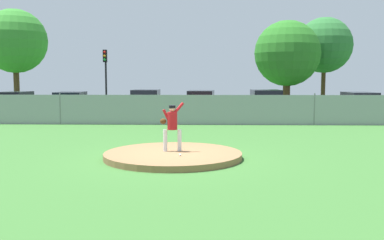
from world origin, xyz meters
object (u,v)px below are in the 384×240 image
Objects in this scene: parked_car_silver at (146,104)px; parked_car_slate at (266,105)px; traffic_light_near at (106,70)px; parked_car_red at (201,105)px; pitcher_youth at (172,123)px; baseball at (180,155)px; traffic_cone_orange at (322,113)px; parked_car_teal at (71,105)px; parked_car_charcoal at (16,105)px; parked_car_white at (359,105)px.

parked_car_slate is (7.75, -0.74, 0.01)m from parked_car_silver.
parked_car_red is at bearing -28.00° from traffic_light_near.
pitcher_youth is 21.57× the size of baseball.
traffic_cone_orange is at bearing 58.83° from pitcher_youth.
parked_car_teal is 3.91m from parked_car_charcoal.
parked_car_white is (11.17, 14.75, -0.32)m from pitcher_youth.
parked_car_red reaches higher than parked_car_white.
traffic_light_near is at bearing 134.92° from parked_car_silver.
traffic_cone_orange is (11.47, -0.26, -0.58)m from parked_car_silver.
parked_car_charcoal is 20.11m from traffic_cone_orange.
pitcher_youth is at bearing -79.10° from parked_car_silver.
parked_car_silver is 7.78m from parked_car_slate.
parked_car_teal is 0.97× the size of parked_car_red.
parked_car_teal is at bearing -107.81° from traffic_light_near.
pitcher_youth is 16.75m from traffic_cone_orange.
parked_car_charcoal reaches higher than traffic_cone_orange.
parked_car_silver is 0.99× the size of parked_car_slate.
parked_car_slate is at bearing -5.89° from parked_car_red.
pitcher_youth is at bearing -93.31° from parked_car_red.
parked_car_red is at bearing -0.67° from parked_car_charcoal.
parked_car_red is 1.01× the size of traffic_light_near.
baseball is 0.02× the size of parked_car_white.
parked_car_silver is at bearing 101.42° from baseball.
traffic_cone_orange reaches higher than baseball.
parked_car_slate is 0.92× the size of parked_car_red.
parked_car_teal is at bearing -8.61° from parked_car_charcoal.
parked_car_white is 2.60m from traffic_cone_orange.
traffic_cone_orange is (7.84, 0.06, -0.57)m from parked_car_red.
traffic_light_near is at bearing 159.51° from parked_car_slate.
parked_car_teal is 4.99m from traffic_light_near.
parked_car_red is (8.40, 0.44, 0.03)m from parked_car_teal.
parked_car_slate is at bearing 72.56° from baseball.
traffic_light_near is (-6.55, 18.90, 2.92)m from baseball.
parked_car_white is 0.97× the size of parked_car_red.
parked_car_teal reaches higher than traffic_cone_orange.
traffic_light_near reaches higher than parked_car_white.
baseball is at bearing -70.90° from traffic_light_near.
parked_car_teal is 8.13× the size of traffic_cone_orange.
parked_car_charcoal is at bearing -179.13° from parked_car_white.
parked_car_teal is at bearing -177.16° from parked_car_white.
traffic_light_near is (-11.17, 4.18, 2.31)m from parked_car_slate.
pitcher_youth is at bearing -51.54° from parked_car_charcoal.
parked_car_red is at bearing -5.02° from parked_car_silver.
parked_car_charcoal is (-3.86, 0.59, -0.01)m from parked_car_teal.
parked_car_red is at bearing 86.69° from pitcher_youth.
parked_car_white is at bearing 2.84° from parked_car_teal.
pitcher_youth is 19.17m from traffic_light_near.
parked_car_slate reaches higher than parked_car_silver.
parked_car_silver is at bearing 174.52° from parked_car_slate.
parked_car_charcoal is (-11.76, 15.29, 0.56)m from baseball.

